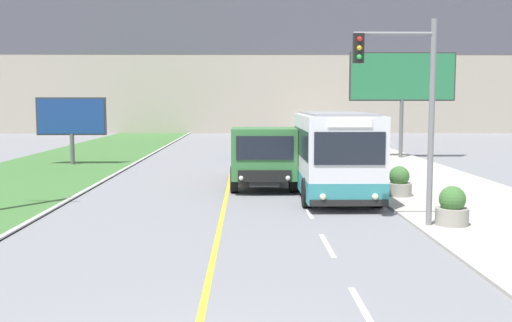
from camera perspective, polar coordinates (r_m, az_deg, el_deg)
The scene contains 11 objects.
apartment_block_background at distance 71.31m, azimuth -1.55°, elevation 12.89°, with size 80.00×8.04×24.96m.
city_bus at distance 21.69m, azimuth 7.58°, elevation 0.49°, with size 2.67×6.00×3.14m.
dump_truck at distance 24.27m, azimuth 0.68°, elevation 0.30°, with size 2.59×6.62×2.51m.
car_distant at distance 37.42m, azimuth 0.07°, elevation 1.32°, with size 1.80×4.30×1.45m.
traffic_light_mast at distance 17.07m, azimuth 14.33°, elevation 6.01°, with size 2.28×0.32×5.78m.
billboard_large at distance 38.17m, azimuth 13.76°, elevation 7.58°, with size 6.53×0.24×6.55m.
billboard_small at distance 34.93m, azimuth -17.18°, elevation 3.93°, with size 3.86×0.24×3.77m.
planter_round_near at distance 17.71m, azimuth 18.18°, elevation -4.26°, with size 0.92×0.92×1.10m.
planter_round_second at distance 22.62m, azimuth 13.46°, elevation -2.02°, with size 0.93×0.93×1.10m.
planter_round_third at distance 27.71m, azimuth 11.06°, elevation -0.51°, with size 0.98×0.98×1.17m.
planter_round_far at distance 32.81m, azimuth 9.07°, elevation 0.53°, with size 1.07×1.07×1.25m.
Camera 1 is at (0.76, -6.66, 3.53)m, focal length 42.00 mm.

